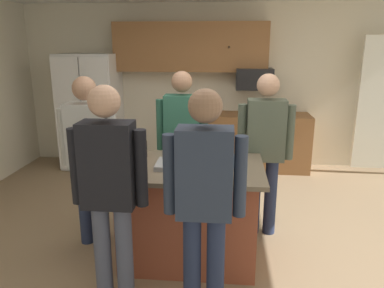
{
  "coord_description": "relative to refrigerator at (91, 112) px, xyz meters",
  "views": [
    {
      "loc": [
        0.19,
        -3.39,
        2.01
      ],
      "look_at": [
        -0.14,
        0.07,
        1.05
      ],
      "focal_mm": 34.88,
      "sensor_mm": 36.0,
      "label": 1
    }
  ],
  "objects": [
    {
      "name": "floor",
      "position": [
        2.0,
        -2.38,
        -0.91
      ],
      "size": [
        7.04,
        7.04,
        0.0
      ],
      "primitive_type": "plane",
      "color": "#937A5B",
      "rests_on": "ground"
    },
    {
      "name": "back_wall",
      "position": [
        2.0,
        0.42,
        0.39
      ],
      "size": [
        6.4,
        0.1,
        2.6
      ],
      "primitive_type": "cube",
      "color": "beige",
      "rests_on": "ground"
    },
    {
      "name": "cabinet_run_upper",
      "position": [
        1.6,
        0.22,
        1.01
      ],
      "size": [
        2.4,
        0.38,
        0.75
      ],
      "color": "#936038"
    },
    {
      "name": "cabinet_run_lower",
      "position": [
        2.6,
        0.1,
        -0.46
      ],
      "size": [
        1.8,
        0.63,
        0.9
      ],
      "color": "#936038",
      "rests_on": "ground"
    },
    {
      "name": "refrigerator",
      "position": [
        0.0,
        0.0,
        0.0
      ],
      "size": [
        0.89,
        0.76,
        1.83
      ],
      "color": "white",
      "rests_on": "ground"
    },
    {
      "name": "microwave_over_range",
      "position": [
        2.6,
        0.12,
        0.54
      ],
      "size": [
        0.56,
        0.4,
        0.32
      ],
      "primitive_type": "cube",
      "color": "black"
    },
    {
      "name": "kitchen_island",
      "position": [
        1.86,
        -2.61,
        -0.44
      ],
      "size": [
        1.34,
        0.91,
        0.93
      ],
      "color": "#9E4C33",
      "rests_on": "ground"
    },
    {
      "name": "person_guest_by_door",
      "position": [
        1.35,
        -3.31,
        0.09
      ],
      "size": [
        0.57,
        0.23,
        1.73
      ],
      "rotation": [
        0.0,
        0.0,
        0.94
      ],
      "color": "#4C5166",
      "rests_on": "ground"
    },
    {
      "name": "person_elder_center",
      "position": [
        0.87,
        -2.42,
        0.07
      ],
      "size": [
        0.57,
        0.22,
        1.7
      ],
      "rotation": [
        0.0,
        0.0,
        -0.19
      ],
      "color": "#232D4C",
      "rests_on": "ground"
    },
    {
      "name": "person_host_foreground",
      "position": [
        2.05,
        -3.4,
        0.08
      ],
      "size": [
        0.57,
        0.23,
        1.72
      ],
      "rotation": [
        0.0,
        0.0,
        1.8
      ],
      "color": "#232D4C",
      "rests_on": "ground"
    },
    {
      "name": "person_guest_left",
      "position": [
        2.59,
        -2.05,
        0.07
      ],
      "size": [
        0.57,
        0.22,
        1.71
      ],
      "rotation": [
        0.0,
        0.0,
        -2.48
      ],
      "color": "#232D4C",
      "rests_on": "ground"
    },
    {
      "name": "person_guest_right",
      "position": [
        1.71,
        -1.82,
        0.08
      ],
      "size": [
        0.57,
        0.23,
        1.71
      ],
      "rotation": [
        0.0,
        0.0,
        -1.38
      ],
      "color": "#4C5166",
      "rests_on": "ground"
    },
    {
      "name": "glass_short_whisky",
      "position": [
        2.07,
        -2.66,
        0.09
      ],
      "size": [
        0.07,
        0.07,
        0.16
      ],
      "color": "black",
      "rests_on": "kitchen_island"
    },
    {
      "name": "tumbler_amber",
      "position": [
        1.4,
        -2.39,
        0.09
      ],
      "size": [
        0.07,
        0.07,
        0.16
      ],
      "color": "black",
      "rests_on": "kitchen_island"
    },
    {
      "name": "mug_ceramic_white",
      "position": [
        2.25,
        -2.61,
        0.07
      ],
      "size": [
        0.13,
        0.08,
        0.11
      ],
      "color": "#4C6B99",
      "rests_on": "kitchen_island"
    },
    {
      "name": "serving_tray",
      "position": [
        1.79,
        -2.65,
        0.03
      ],
      "size": [
        0.44,
        0.3,
        0.04
      ],
      "color": "#B7B7BC",
      "rests_on": "kitchen_island"
    }
  ]
}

